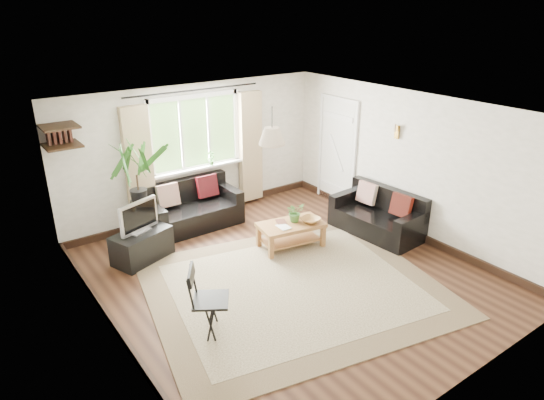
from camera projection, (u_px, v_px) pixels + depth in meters
floor at (288, 275)px, 7.04m from camera, size 5.50×5.50×0.00m
ceiling at (290, 111)px, 6.13m from camera, size 5.50×5.50×0.00m
wall_back at (195, 152)px, 8.65m from camera, size 5.00×0.02×2.40m
wall_front at (469, 289)px, 4.52m from camera, size 5.00×0.02×2.40m
wall_left at (106, 250)px, 5.24m from camera, size 0.02×5.50×2.40m
wall_right at (410, 165)px, 7.94m from camera, size 0.02×5.50×2.40m
rug at (293, 287)px, 6.73m from camera, size 4.45×4.02×0.02m
window at (195, 133)px, 8.49m from camera, size 2.50×0.16×2.16m
door at (337, 153)px, 9.27m from camera, size 0.06×0.96×2.06m
corner_shelf at (61, 136)px, 6.98m from camera, size 0.50×0.50×0.34m
pendant_lamp at (272, 132)px, 6.56m from camera, size 0.36×0.36×0.54m
wall_sconce at (396, 130)px, 7.92m from camera, size 0.12×0.12×0.28m
sofa_back at (193, 206)px, 8.43m from camera, size 1.61×0.81×0.76m
sofa_right at (377, 214)px, 8.18m from camera, size 1.59×0.88×0.72m
coffee_table at (291, 235)px, 7.78m from camera, size 1.11×0.73×0.42m
table_plant at (295, 212)px, 7.71m from camera, size 0.30×0.26×0.32m
bowl at (310, 220)px, 7.73m from camera, size 0.35×0.35×0.08m
book_a at (279, 228)px, 7.51m from camera, size 0.18×0.24×0.02m
book_b at (276, 222)px, 7.71m from camera, size 0.22×0.25×0.02m
tv_stand at (142, 246)px, 7.39m from camera, size 0.99×0.76×0.47m
tv at (139, 216)px, 7.20m from camera, size 0.71×0.44×0.51m
palm_stand at (139, 197)px, 7.55m from camera, size 0.86×0.86×1.74m
folding_chair at (211, 301)px, 5.67m from camera, size 0.63×0.63×0.88m
sill_plant at (211, 158)px, 8.75m from camera, size 0.14×0.10×0.27m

